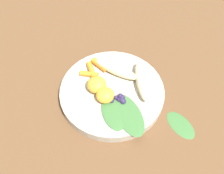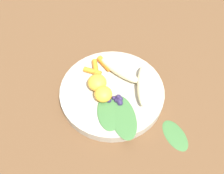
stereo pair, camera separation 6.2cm
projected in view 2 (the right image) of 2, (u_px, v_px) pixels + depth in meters
name	position (u px, v px, depth m)	size (l,w,h in m)	color
ground_plane	(112.00, 95.00, 0.65)	(2.40, 2.40, 0.00)	brown
bowl	(112.00, 92.00, 0.64)	(0.27, 0.27, 0.03)	#B2AD9E
banana_peeled_left	(120.00, 70.00, 0.65)	(0.13, 0.03, 0.03)	beige
banana_peeled_right	(143.00, 85.00, 0.62)	(0.13, 0.03, 0.03)	beige
orange_segment_near	(103.00, 94.00, 0.60)	(0.05, 0.05, 0.03)	#F4A833
orange_segment_far	(97.00, 84.00, 0.62)	(0.05, 0.05, 0.04)	#F4A833
carrot_front	(105.00, 63.00, 0.67)	(0.02, 0.02, 0.05)	orange
carrot_mid_left	(95.00, 68.00, 0.66)	(0.01, 0.01, 0.05)	orange
carrot_mid_right	(93.00, 71.00, 0.66)	(0.01, 0.01, 0.05)	orange
blueberry_pile	(118.00, 100.00, 0.60)	(0.04, 0.03, 0.01)	#2D234C
kale_leaf_left	(108.00, 113.00, 0.59)	(0.10, 0.05, 0.01)	#3D7038
kale_leaf_right	(123.00, 117.00, 0.58)	(0.12, 0.06, 0.01)	#3D7038
kale_leaf_stray	(175.00, 135.00, 0.58)	(0.09, 0.05, 0.01)	#3D7038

